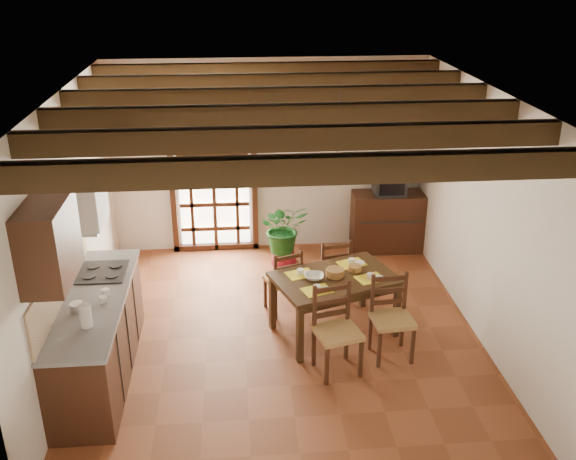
{
  "coord_description": "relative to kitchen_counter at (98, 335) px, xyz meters",
  "views": [
    {
      "loc": [
        -0.49,
        -6.37,
        4.08
      ],
      "look_at": [
        0.1,
        0.4,
        1.15
      ],
      "focal_mm": 40.0,
      "sensor_mm": 36.0,
      "label": 1
    }
  ],
  "objects": [
    {
      "name": "sideboard",
      "position": [
        3.69,
        2.83,
        -0.03
      ],
      "size": [
        1.05,
        0.5,
        0.88
      ],
      "primitive_type": "cube",
      "rotation": [
        0.0,
        0.0,
        -0.04
      ],
      "color": "#361C11",
      "rests_on": "ground_plane"
    },
    {
      "name": "table_setting",
      "position": [
        2.55,
        0.6,
        0.26
      ],
      "size": [
        0.98,
        0.65,
        0.09
      ],
      "rotation": [
        0.0,
        0.0,
        0.34
      ],
      "color": "yellow",
      "rests_on": "dining_table"
    },
    {
      "name": "chair_far_right",
      "position": [
        2.64,
        1.36,
        -0.2
      ],
      "size": [
        0.46,
        0.45,
        0.87
      ],
      "rotation": [
        0.0,
        0.0,
        3.32
      ],
      "color": "#AB8248",
      "rests_on": "ground_plane"
    },
    {
      "name": "plant_pot",
      "position": [
        2.13,
        2.47,
        -0.36
      ],
      "size": [
        0.38,
        0.38,
        0.23
      ],
      "primitive_type": "cone",
      "color": "maroon",
      "rests_on": "ground_plane"
    },
    {
      "name": "upper_cabinet",
      "position": [
        -0.12,
        -0.7,
        1.38
      ],
      "size": [
        0.35,
        0.8,
        0.7
      ],
      "primitive_type": "cube",
      "color": "#361C11",
      "rests_on": "room_shell"
    },
    {
      "name": "framed_picture",
      "position": [
        4.18,
        2.2,
        1.58
      ],
      "size": [
        0.03,
        0.32,
        0.32
      ],
      "color": "brown",
      "rests_on": "room_shell"
    },
    {
      "name": "dining_table",
      "position": [
        2.55,
        0.6,
        0.16
      ],
      "size": [
        1.55,
        1.26,
        0.73
      ],
      "rotation": [
        0.0,
        0.0,
        0.34
      ],
      "color": "#352211",
      "rests_on": "ground_plane"
    },
    {
      "name": "shelf_flowers",
      "position": [
        4.1,
        2.2,
        1.38
      ],
      "size": [
        0.14,
        0.14,
        0.36
      ],
      "color": "yellow",
      "rests_on": "shelf_vase"
    },
    {
      "name": "chair_near_right",
      "position": [
        3.1,
        0.07,
        -0.18
      ],
      "size": [
        0.46,
        0.44,
        0.93
      ],
      "rotation": [
        0.0,
        0.0,
        0.08
      ],
      "color": "#AB8248",
      "rests_on": "ground_plane"
    },
    {
      "name": "table_bowl",
      "position": [
        2.31,
        0.57,
        0.28
      ],
      "size": [
        0.24,
        0.24,
        0.05
      ],
      "primitive_type": "imported",
      "rotation": [
        0.0,
        0.0,
        -0.13
      ],
      "color": "white",
      "rests_on": "dining_table"
    },
    {
      "name": "crt_tv",
      "position": [
        3.69,
        2.82,
        0.6
      ],
      "size": [
        0.47,
        0.44,
        0.38
      ],
      "rotation": [
        0.0,
        0.0,
        -0.05
      ],
      "color": "black",
      "rests_on": "sideboard"
    },
    {
      "name": "shelf_vase",
      "position": [
        4.1,
        2.2,
        1.18
      ],
      "size": [
        0.15,
        0.15,
        0.15
      ],
      "primitive_type": "imported",
      "color": "#B2BFB2",
      "rests_on": "wall_shelf"
    },
    {
      "name": "kitchen_counter",
      "position": [
        0.0,
        0.0,
        0.0
      ],
      "size": [
        0.64,
        2.25,
        1.38
      ],
      "color": "#361C11",
      "rests_on": "ground_plane"
    },
    {
      "name": "potted_plant",
      "position": [
        2.13,
        2.47,
        0.1
      ],
      "size": [
        1.94,
        1.73,
        1.93
      ],
      "primitive_type": "imported",
      "rotation": [
        0.0,
        0.0,
        0.16
      ],
      "color": "#144C19",
      "rests_on": "ground_plane"
    },
    {
      "name": "counter_items",
      "position": [
        0.0,
        0.09,
        0.49
      ],
      "size": [
        0.5,
        1.43,
        0.25
      ],
      "color": "black",
      "rests_on": "kitchen_counter"
    },
    {
      "name": "ceiling_beams",
      "position": [
        1.96,
        0.6,
        2.22
      ],
      "size": [
        4.5,
        4.34,
        0.2
      ],
      "color": "black",
      "rests_on": "room_shell"
    },
    {
      "name": "wall_shelf",
      "position": [
        4.1,
        2.2,
        1.04
      ],
      "size": [
        0.2,
        0.42,
        0.2
      ],
      "color": "#361C11",
      "rests_on": "room_shell"
    },
    {
      "name": "ground_plane",
      "position": [
        1.96,
        0.6,
        -0.47
      ],
      "size": [
        5.0,
        5.0,
        0.0
      ],
      "primitive_type": "plane",
      "color": "brown"
    },
    {
      "name": "range_hood",
      "position": [
        -0.09,
        0.55,
        1.26
      ],
      "size": [
        0.38,
        0.6,
        0.54
      ],
      "color": "white",
      "rests_on": "room_shell"
    },
    {
      "name": "chair_near_left",
      "position": [
        2.47,
        -0.15,
        -0.17
      ],
      "size": [
        0.54,
        0.52,
        0.96
      ],
      "rotation": [
        0.0,
        0.0,
        0.25
      ],
      "color": "#AB8248",
      "rests_on": "ground_plane"
    },
    {
      "name": "fuse_box",
      "position": [
        3.46,
        3.08,
        1.28
      ],
      "size": [
        0.25,
        0.03,
        0.32
      ],
      "primitive_type": "cube",
      "color": "white",
      "rests_on": "room_shell"
    },
    {
      "name": "room_shell",
      "position": [
        1.96,
        0.6,
        1.34
      ],
      "size": [
        4.52,
        5.02,
        2.81
      ],
      "color": "silver",
      "rests_on": "ground_plane"
    },
    {
      "name": "pendant_lamp",
      "position": [
        2.55,
        0.7,
        1.6
      ],
      "size": [
        0.36,
        0.36,
        0.84
      ],
      "color": "black",
      "rests_on": "room_shell"
    },
    {
      "name": "french_door",
      "position": [
        1.16,
        3.05,
        0.7
      ],
      "size": [
        1.26,
        0.11,
        2.32
      ],
      "color": "white",
      "rests_on": "ground_plane"
    },
    {
      "name": "chair_far_left",
      "position": [
        2.01,
        1.14,
        -0.21
      ],
      "size": [
        0.5,
        0.49,
        0.85
      ],
      "rotation": [
        0.0,
        0.0,
        3.49
      ],
      "color": "#AB8248",
      "rests_on": "ground_plane"
    }
  ]
}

